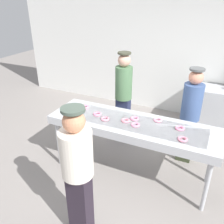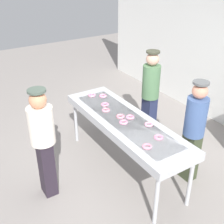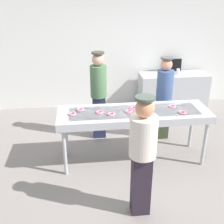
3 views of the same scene
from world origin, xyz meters
The scene contains 20 objects.
ground_plane centered at (0.00, 0.00, 0.00)m, with size 16.00×16.00×0.00m, color gray.
back_wall centered at (0.00, 2.57, 1.69)m, with size 8.00×0.12×3.39m, color white.
fryer_conveyor centered at (0.00, 0.00, 0.85)m, with size 2.47×0.74×0.92m.
strawberry_donut_0 centered at (-0.38, -0.10, 0.93)m, with size 0.13×0.13×0.03m, color pink.
strawberry_donut_1 centered at (-0.86, 0.13, 0.93)m, with size 0.13×0.13×0.03m, color pink.
strawberry_donut_2 centered at (-0.56, -0.01, 0.93)m, with size 0.13×0.13×0.03m, color pink.
strawberry_donut_3 centered at (0.08, -0.08, 0.93)m, with size 0.13×0.13×0.03m, color pink.
strawberry_donut_4 centered at (-0.09, -0.02, 0.93)m, with size 0.13×0.13×0.03m, color pink.
strawberry_donut_5 centered at (0.66, 0.09, 0.93)m, with size 0.13×0.13×0.03m, color pink.
strawberry_donut_6 centered at (0.75, -0.17, 0.93)m, with size 0.13×0.13×0.03m, color pink.
strawberry_donut_7 centered at (0.33, 0.19, 0.93)m, with size 0.13×0.13×0.03m, color pink.
strawberry_donut_8 centered at (-0.99, -0.02, 0.93)m, with size 0.13×0.13×0.03m, color pink.
strawberry_donut_9 centered at (0.01, 0.09, 0.93)m, with size 0.13×0.13×0.03m, color pink.
worker_baker centered at (-0.51, 0.90, 0.94)m, with size 0.30×0.30×1.70m.
worker_assistant centered at (0.71, 0.72, 0.89)m, with size 0.30×0.30×1.61m.
customer_waiting centered at (-0.13, -1.23, 0.94)m, with size 0.34×0.34×1.65m.
prep_counter centered at (1.37, 2.12, 0.43)m, with size 1.62×0.58×0.87m, color #B7BABF.
paper_cup_0 centered at (1.25, 2.15, 0.93)m, with size 0.08×0.08×0.12m, color white.
paper_cup_1 centered at (1.45, 2.11, 0.93)m, with size 0.08×0.08×0.12m, color white.
menu_display centered at (1.37, 2.36, 1.02)m, with size 0.46×0.04×0.30m, color black.
Camera 3 is at (-0.84, -4.09, 2.77)m, focal length 45.27 mm.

